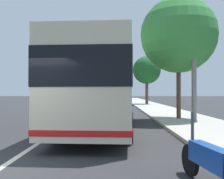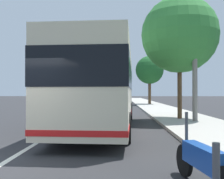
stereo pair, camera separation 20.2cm
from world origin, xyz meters
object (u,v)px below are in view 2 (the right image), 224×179
(utility_pole, at_px, (195,62))
(motorcycle_by_tree, at_px, (202,162))
(car_far_distant, at_px, (114,98))
(roadside_tree_mid_block, at_px, (179,35))
(coach_bus, at_px, (103,86))
(car_side_street, at_px, (76,101))
(roadside_tree_far_block, at_px, (150,70))

(utility_pole, bearing_deg, motorcycle_by_tree, 164.81)
(car_far_distant, xyz_separation_m, roadside_tree_mid_block, (-26.31, -4.35, 4.26))
(coach_bus, xyz_separation_m, car_far_distant, (29.42, 0.11, -1.24))
(coach_bus, height_order, car_side_street, coach_bus)
(roadside_tree_far_block, bearing_deg, car_far_distant, 33.84)
(car_far_distant, xyz_separation_m, roadside_tree_far_block, (-7.13, -4.78, 3.87))
(roadside_tree_mid_block, bearing_deg, car_far_distant, 9.39)
(roadside_tree_far_block, height_order, utility_pole, utility_pole)
(motorcycle_by_tree, relative_size, car_side_street, 0.52)
(coach_bus, relative_size, roadside_tree_mid_block, 1.57)
(roadside_tree_mid_block, bearing_deg, car_side_street, 34.40)
(coach_bus, distance_m, car_side_street, 15.39)
(roadside_tree_mid_block, distance_m, utility_pole, 2.20)
(motorcycle_by_tree, height_order, roadside_tree_mid_block, roadside_tree_mid_block)
(coach_bus, distance_m, motorcycle_by_tree, 8.05)
(car_far_distant, bearing_deg, roadside_tree_mid_block, -166.83)
(motorcycle_by_tree, height_order, utility_pole, utility_pole)
(car_far_distant, distance_m, car_side_street, 15.02)
(car_side_street, bearing_deg, roadside_tree_far_block, 129.47)
(coach_bus, relative_size, utility_pole, 1.72)
(motorcycle_by_tree, distance_m, car_side_street, 23.26)
(coach_bus, relative_size, roadside_tree_far_block, 1.74)
(car_side_street, distance_m, roadside_tree_mid_block, 14.86)
(coach_bus, distance_m, roadside_tree_far_block, 22.93)
(car_side_street, relative_size, utility_pole, 0.63)
(car_far_distant, height_order, car_side_street, car_side_street)
(motorcycle_by_tree, bearing_deg, utility_pole, -24.47)
(car_far_distant, height_order, roadside_tree_mid_block, roadside_tree_mid_block)
(roadside_tree_mid_block, bearing_deg, utility_pole, -158.94)
(motorcycle_by_tree, distance_m, car_far_distant, 37.11)
(car_side_street, bearing_deg, roadside_tree_mid_block, 32.60)
(car_far_distant, xyz_separation_m, utility_pole, (-27.61, -4.85, 2.56))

